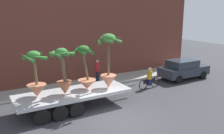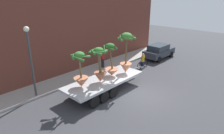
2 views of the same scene
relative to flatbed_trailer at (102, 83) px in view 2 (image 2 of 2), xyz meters
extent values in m
plane|color=#38383D|center=(1.65, -2.37, -0.77)|extent=(60.00, 60.00, 0.00)
cube|color=#A39E99|center=(1.65, 3.73, -0.70)|extent=(24.00, 2.20, 0.15)
cube|color=brown|center=(1.65, 5.43, 3.32)|extent=(24.00, 1.20, 8.18)
cube|color=#B7BABF|center=(0.26, 0.00, 0.12)|extent=(6.37, 2.33, 0.18)
cylinder|color=black|center=(-1.77, 1.09, -0.37)|extent=(0.80, 0.22, 0.80)
cylinder|color=black|center=(-1.77, -1.09, -0.37)|extent=(0.80, 0.22, 0.80)
cylinder|color=black|center=(-0.88, 1.09, -0.37)|extent=(0.80, 0.22, 0.80)
cylinder|color=black|center=(-0.88, -1.09, -0.37)|extent=(0.80, 0.22, 0.80)
cylinder|color=black|center=(0.01, 1.09, -0.37)|extent=(0.80, 0.22, 0.80)
cylinder|color=black|center=(0.01, -1.09, -0.37)|extent=(0.80, 0.22, 0.80)
cube|color=slate|center=(3.95, 0.00, -0.03)|extent=(1.00, 0.10, 0.10)
cone|color=#C17251|center=(1.16, 0.10, 0.48)|extent=(1.05, 1.05, 0.55)
cylinder|color=brown|center=(1.08, 0.10, 1.66)|extent=(0.42, 0.13, 1.80)
ellipsoid|color=#2D6B28|center=(0.99, 0.10, 2.57)|extent=(0.67, 0.67, 0.42)
cone|color=#2D6B28|center=(1.38, 0.14, 2.49)|extent=(0.28, 0.82, 0.46)
cone|color=#2D6B28|center=(1.04, 0.44, 2.53)|extent=(0.73, 0.31, 0.32)
cone|color=#2D6B28|center=(0.67, 0.38, 2.48)|extent=(0.70, 0.78, 0.54)
cone|color=#2D6B28|center=(0.69, -0.10, 2.49)|extent=(0.59, 0.72, 0.46)
cone|color=#2D6B28|center=(1.19, -0.25, 2.48)|extent=(0.81, 0.57, 0.53)
cone|color=#C17251|center=(-1.64, 0.30, 0.53)|extent=(1.00, 1.00, 0.65)
cylinder|color=brown|center=(-1.65, 0.30, 1.66)|extent=(0.20, 0.14, 1.60)
ellipsoid|color=#387A33|center=(-1.67, 0.30, 2.45)|extent=(0.67, 0.67, 0.42)
cone|color=#387A33|center=(-1.31, 0.29, 2.37)|extent=(0.21, 0.74, 0.48)
cone|color=#387A33|center=(-1.46, 0.72, 2.41)|extent=(0.95, 0.62, 0.41)
cone|color=#387A33|center=(-1.95, 0.52, 2.41)|extent=(0.61, 0.70, 0.35)
cone|color=#387A33|center=(-2.05, 0.04, 2.38)|extent=(0.68, 0.87, 0.53)
cone|color=#387A33|center=(-1.51, -0.15, 2.40)|extent=(0.98, 0.51, 0.46)
cone|color=#B26647|center=(-0.24, -0.09, 0.56)|extent=(0.89, 0.89, 0.70)
cylinder|color=brown|center=(-0.29, -0.09, 1.74)|extent=(0.36, 0.19, 1.66)
ellipsoid|color=#387A33|center=(-0.34, -0.09, 2.56)|extent=(0.63, 0.63, 0.39)
cone|color=#387A33|center=(0.00, -0.02, 2.50)|extent=(0.33, 0.74, 0.39)
cone|color=#387A33|center=(-0.12, 0.17, 2.53)|extent=(0.66, 0.60, 0.30)
cone|color=#387A33|center=(-0.43, 0.35, 2.52)|extent=(0.94, 0.38, 0.38)
cone|color=#387A33|center=(-0.72, 0.08, 2.53)|extent=(0.52, 0.86, 0.34)
cone|color=#387A33|center=(-0.73, -0.24, 2.51)|extent=(0.51, 0.89, 0.42)
cone|color=#387A33|center=(-0.40, -0.42, 2.50)|extent=(0.74, 0.33, 0.39)
cone|color=#387A33|center=(-0.12, -0.46, 2.52)|extent=(0.87, 0.63, 0.38)
cone|color=#C17251|center=(2.36, -0.29, 0.59)|extent=(0.94, 0.94, 0.77)
cylinder|color=brown|center=(2.37, -0.29, 2.06)|extent=(0.16, 0.15, 2.16)
ellipsoid|color=#428438|center=(2.37, -0.29, 3.14)|extent=(0.83, 0.83, 0.52)
cone|color=#428438|center=(2.87, -0.31, 3.08)|extent=(0.24, 1.02, 0.47)
cone|color=#428438|center=(2.47, 0.18, 3.06)|extent=(0.99, 0.39, 0.55)
cone|color=#428438|center=(2.01, -0.02, 3.06)|extent=(0.70, 0.85, 0.51)
cone|color=#428438|center=(2.07, -0.57, 3.08)|extent=(0.72, 0.76, 0.42)
cone|color=#428438|center=(2.53, -0.77, 3.07)|extent=(1.03, 0.51, 0.50)
torus|color=black|center=(6.85, 0.74, -0.43)|extent=(0.74, 0.07, 0.74)
torus|color=black|center=(5.75, 0.72, -0.43)|extent=(0.74, 0.07, 0.74)
cube|color=black|center=(6.30, 0.73, -0.25)|extent=(1.04, 0.07, 0.28)
cylinder|color=gold|center=(6.30, 0.73, 0.20)|extent=(0.45, 0.34, 0.65)
sphere|color=tan|center=(6.30, 0.73, 0.62)|extent=(0.24, 0.24, 0.24)
cube|color=navy|center=(6.30, 0.73, -0.33)|extent=(0.28, 0.24, 0.44)
cube|color=#2D333D|center=(10.29, 1.25, -0.10)|extent=(4.15, 1.86, 0.70)
cube|color=#2D3842|center=(10.08, 1.26, 0.53)|extent=(2.29, 1.64, 0.56)
cylinder|color=black|center=(11.64, 2.06, -0.45)|extent=(0.64, 0.21, 0.64)
cylinder|color=black|center=(11.61, 0.39, -0.45)|extent=(0.64, 0.21, 0.64)
cylinder|color=black|center=(8.97, 2.12, -0.45)|extent=(0.64, 0.21, 0.64)
cylinder|color=black|center=(8.94, 0.44, -0.45)|extent=(0.64, 0.21, 0.64)
cylinder|color=black|center=(3.56, 3.51, -0.20)|extent=(0.28, 0.28, 0.85)
cylinder|color=red|center=(3.56, 3.51, 0.54)|extent=(0.36, 0.36, 0.62)
sphere|color=tan|center=(3.56, 3.51, 0.97)|extent=(0.24, 0.24, 0.24)
cylinder|color=#383D42|center=(-3.64, 2.93, 1.63)|extent=(0.14, 0.14, 4.50)
sphere|color=#EAEACC|center=(-3.64, 2.93, 4.03)|extent=(0.36, 0.36, 0.36)
camera|label=1|loc=(-4.22, -11.96, 4.61)|focal=38.04mm
camera|label=2|loc=(-9.11, -9.38, 6.10)|focal=31.68mm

